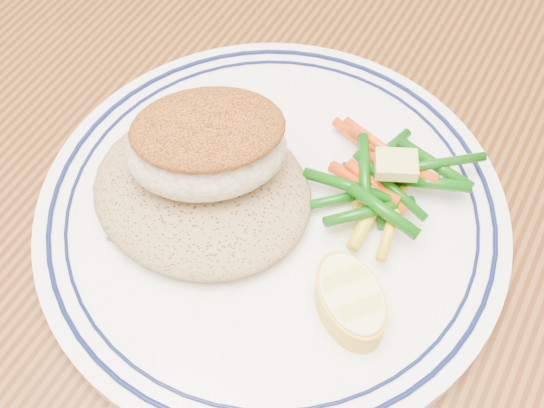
{
  "coord_description": "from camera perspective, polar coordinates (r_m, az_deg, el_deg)",
  "views": [
    {
      "loc": [
        0.09,
        -0.18,
        1.11
      ],
      "look_at": [
        -0.02,
        0.02,
        0.77
      ],
      "focal_mm": 45.0,
      "sensor_mm": 36.0,
      "label": 1
    }
  ],
  "objects": [
    {
      "name": "rice_pilaf",
      "position": [
        0.41,
        -5.93,
        1.37
      ],
      "size": [
        0.14,
        0.12,
        0.03
      ],
      "primitive_type": "ellipsoid",
      "color": "olive",
      "rests_on": "plate"
    },
    {
      "name": "plate",
      "position": [
        0.42,
        -0.0,
        -0.79
      ],
      "size": [
        0.29,
        0.29,
        0.02
      ],
      "color": "white",
      "rests_on": "dining_table"
    },
    {
      "name": "vegetable_pile",
      "position": [
        0.42,
        9.28,
        1.66
      ],
      "size": [
        0.1,
        0.1,
        0.03
      ],
      "color": "#0B4D09",
      "rests_on": "plate"
    },
    {
      "name": "butter_pat",
      "position": [
        0.4,
        10.35,
        3.27
      ],
      "size": [
        0.03,
        0.03,
        0.01
      ],
      "primitive_type": "cube",
      "rotation": [
        0.0,
        0.0,
        0.45
      ],
      "color": "#D6CA69",
      "rests_on": "vegetable_pile"
    },
    {
      "name": "lemon_wedge",
      "position": [
        0.38,
        6.57,
        -7.99
      ],
      "size": [
        0.07,
        0.07,
        0.02
      ],
      "color": "yellow",
      "rests_on": "plate"
    },
    {
      "name": "fish_fillet",
      "position": [
        0.39,
        -5.47,
        4.96
      ],
      "size": [
        0.12,
        0.11,
        0.05
      ],
      "color": "beige",
      "rests_on": "rice_pilaf"
    },
    {
      "name": "dining_table",
      "position": [
        0.5,
        1.23,
        -10.25
      ],
      "size": [
        1.5,
        0.9,
        0.75
      ],
      "color": "#45240D",
      "rests_on": "ground"
    }
  ]
}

